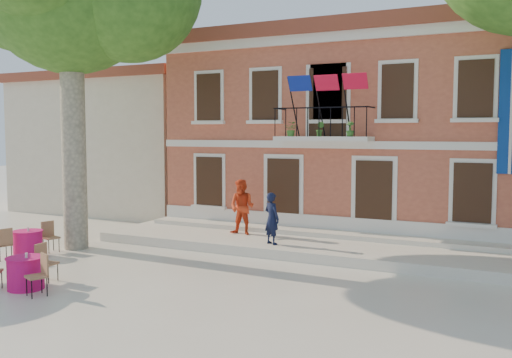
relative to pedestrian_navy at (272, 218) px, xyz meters
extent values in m
plane|color=beige|center=(-1.12, -3.46, -1.09)|extent=(90.00, 90.00, 0.00)
cube|color=#C86548|center=(0.88, 6.54, 2.41)|extent=(13.00, 8.00, 7.00)
cube|color=brown|center=(0.88, 6.54, 6.16)|extent=(13.50, 8.50, 0.50)
cube|color=silver|center=(0.88, 2.59, 5.76)|extent=(13.30, 0.35, 0.35)
cube|color=silver|center=(0.88, 2.09, 2.41)|extent=(3.20, 0.90, 0.15)
cube|color=black|center=(0.88, 1.69, 3.41)|extent=(3.20, 0.04, 0.04)
cube|color=navy|center=(6.48, 2.48, 3.21)|extent=(0.70, 0.05, 3.60)
cube|color=navy|center=(-0.02, 1.34, 4.16)|extent=(0.76, 0.27, 0.47)
cube|color=red|center=(0.88, 1.34, 4.16)|extent=(0.76, 0.29, 0.47)
cube|color=red|center=(1.78, 1.34, 4.16)|extent=(0.76, 0.27, 0.47)
imported|color=#26591E|center=(-0.12, 1.79, 2.72)|extent=(0.43, 0.37, 0.48)
imported|color=#26591E|center=(0.88, 1.79, 2.72)|extent=(0.26, 0.21, 0.48)
imported|color=#26591E|center=(1.88, 1.79, 2.72)|extent=(0.27, 0.27, 0.48)
cube|color=beige|center=(-10.62, 7.54, 1.91)|extent=(9.00, 9.00, 6.00)
cube|color=brown|center=(-10.62, 7.54, 5.11)|extent=(9.40, 9.40, 0.40)
cube|color=silver|center=(0.88, 0.94, -0.94)|extent=(14.00, 3.40, 0.30)
cylinder|color=#A59E84|center=(-5.96, -2.03, 2.49)|extent=(0.75, 0.75, 7.16)
imported|color=black|center=(0.00, 0.00, 0.00)|extent=(0.69, 0.59, 1.59)
imported|color=red|center=(-1.58, 1.06, 0.13)|extent=(0.91, 0.71, 1.84)
cylinder|color=#D81453|center=(-6.44, -3.54, -0.72)|extent=(0.84, 0.84, 0.75)
cylinder|color=#D81453|center=(-6.44, -3.54, -0.33)|extent=(0.90, 0.90, 0.02)
cube|color=#9F714F|center=(-6.64, -4.27, -0.62)|extent=(0.52, 0.52, 0.95)
cube|color=#9F714F|center=(-6.24, -2.82, -0.62)|extent=(0.52, 0.52, 0.95)
cylinder|color=#D81453|center=(-3.57, -6.17, -0.72)|extent=(0.84, 0.84, 0.75)
cylinder|color=#D81453|center=(-3.57, -6.17, -0.33)|extent=(0.90, 0.90, 0.02)
cube|color=#9F714F|center=(-3.65, -5.43, -0.62)|extent=(0.46, 0.46, 0.95)
cube|color=#9F714F|center=(-2.89, -6.47, -0.62)|extent=(0.55, 0.55, 0.95)
camera|label=1|loc=(7.21, -15.63, 2.62)|focal=40.00mm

